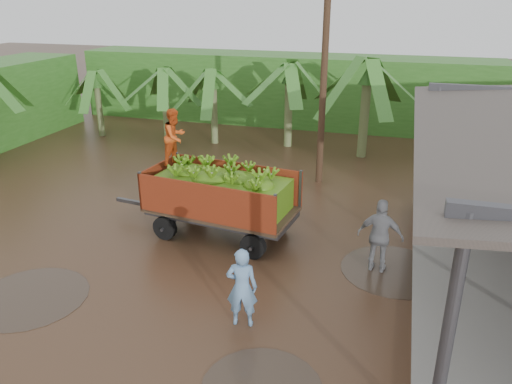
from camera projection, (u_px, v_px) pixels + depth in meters
The scene contains 7 objects.
ground at pixel (207, 273), 12.66m from camera, with size 100.00×100.00×0.00m, color black.
hedge_north at pixel (282, 89), 26.74m from camera, with size 22.00×3.00×3.60m, color #2D661E.
banana_trailer at pixel (220, 194), 14.19m from camera, with size 5.92×2.54×3.59m.
man_blue at pixel (242, 287), 10.40m from camera, with size 0.66×0.43×1.81m, color #668FBB.
man_grey at pixel (380, 236), 12.43m from camera, with size 1.14×0.47×1.95m, color gray.
utility_pole at pixel (324, 66), 17.17m from camera, with size 1.20×0.24×8.38m.
banana_plants at pixel (138, 127), 18.87m from camera, with size 24.62×19.95×4.35m.
Camera 1 is at (4.33, -10.16, 6.63)m, focal length 35.00 mm.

